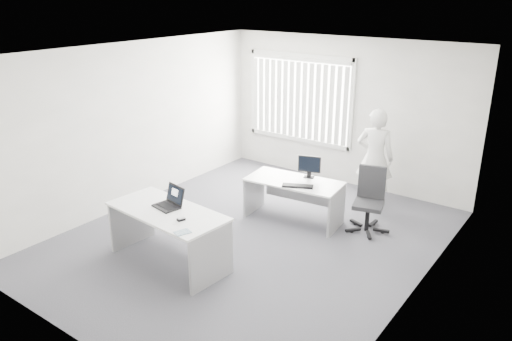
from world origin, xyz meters
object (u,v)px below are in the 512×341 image
Objects in this scene: office_chair at (368,211)px; person at (375,158)px; desk_near at (168,225)px; desk_far at (294,192)px; monitor at (309,167)px; laptop at (166,198)px.

person is (-0.34, 0.93, 0.56)m from office_chair.
desk_near is at bearing 54.21° from person.
person is at bearing 95.07° from office_chair.
monitor reaches higher than desk_far.
monitor is (-1.01, -0.14, 0.57)m from office_chair.
office_chair is at bearing 59.55° from desk_near.
desk_far is at bearing -175.61° from office_chair.
desk_far is 4.33× the size of monitor.
laptop is (-0.75, -2.09, 0.43)m from desk_far.
desk_near is 4.95× the size of laptop.
monitor is at bearing 45.05° from person.
desk_near is at bearing -140.43° from office_chair.
desk_far is 1.22m from office_chair.
monitor reaches higher than office_chair.
monitor is at bearing 59.44° from desk_far.
laptop is at bearing -115.82° from desk_far.
office_chair is 0.58× the size of person.
desk_near is at bearing -113.52° from desk_far.
monitor is at bearing 80.21° from laptop.
laptop is at bearing -142.19° from office_chair.
laptop is at bearing 145.82° from desk_near.
laptop is (-1.88, -2.50, 0.61)m from office_chair.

